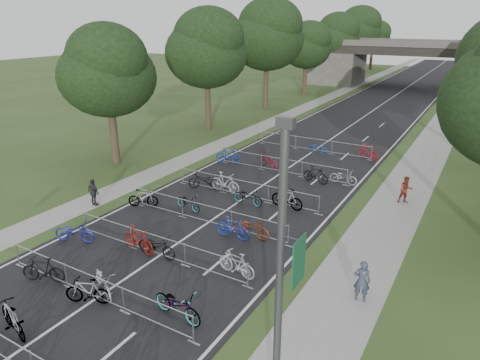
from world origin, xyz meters
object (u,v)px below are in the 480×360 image
object	(u,v)px
pedestrian_a	(362,281)
pedestrian_c	(94,193)
pedestrian_b	(406,190)
lamppost	(280,293)
bike_1	(12,319)
overpass_bridge	(409,64)

from	to	relation	value
pedestrian_a	pedestrian_c	world-z (taller)	pedestrian_a
pedestrian_b	pedestrian_c	size ratio (longest dim) A/B	1.00
lamppost	bike_1	world-z (taller)	lamppost
overpass_bridge	bike_1	xyz separation A→B (m)	(-0.87, -64.06, -2.95)
overpass_bridge	lamppost	bearing A→B (deg)	-82.47
pedestrian_c	pedestrian_b	bearing A→B (deg)	-142.43
bike_1	pedestrian_a	bearing A→B (deg)	142.11
lamppost	bike_1	xyz separation A→B (m)	(-9.20, -1.06, -3.70)
pedestrian_a	pedestrian_c	size ratio (longest dim) A/B	1.06
lamppost	pedestrian_b	xyz separation A→B (m)	(-0.03, 17.01, -3.48)
bike_1	pedestrian_b	world-z (taller)	pedestrian_b
bike_1	pedestrian_c	size ratio (longest dim) A/B	1.22
lamppost	pedestrian_a	xyz separation A→B (m)	(0.31, 6.64, -3.44)
lamppost	bike_1	size ratio (longest dim) A/B	4.23
overpass_bridge	pedestrian_a	bearing A→B (deg)	-81.28
pedestrian_b	pedestrian_a	bearing A→B (deg)	-120.19
pedestrian_b	pedestrian_c	distance (m)	17.73
pedestrian_b	pedestrian_c	world-z (taller)	pedestrian_b
bike_1	pedestrian_c	xyz separation A→B (m)	(-5.93, 8.78, 0.21)
lamppost	bike_1	distance (m)	9.98
lamppost	pedestrian_c	size ratio (longest dim) A/B	5.17
pedestrian_a	pedestrian_c	bearing A→B (deg)	-16.14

